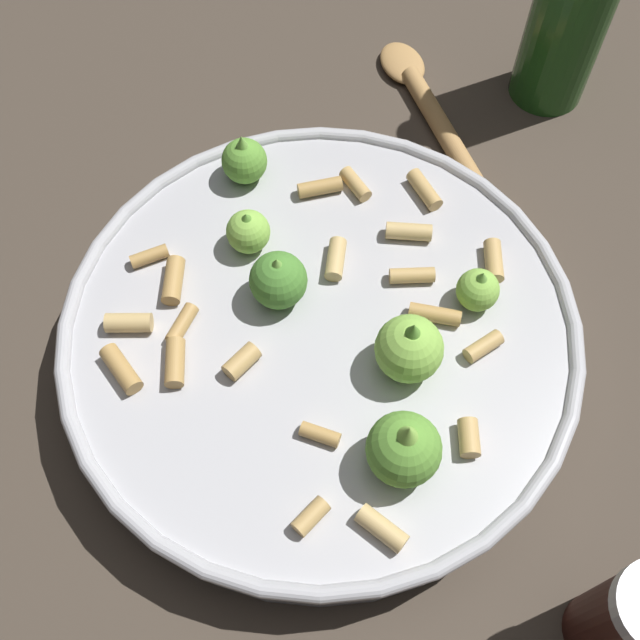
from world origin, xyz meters
The scene contains 5 objects.
ground_plane centered at (0.00, 0.00, 0.00)m, with size 2.40×2.40×0.00m, color #42382D.
cooking_pan centered at (0.00, 0.00, 0.03)m, with size 0.34×0.34×0.10m.
pepper_shaker centered at (0.16, -0.18, 0.05)m, with size 0.05×0.05×0.10m.
olive_oil_bottle centered at (0.19, 0.26, 0.09)m, with size 0.06×0.06×0.22m.
wooden_spoon centered at (0.10, 0.21, 0.01)m, with size 0.11×0.24×0.02m.
Camera 1 is at (0.00, -0.24, 0.48)m, focal length 43.02 mm.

